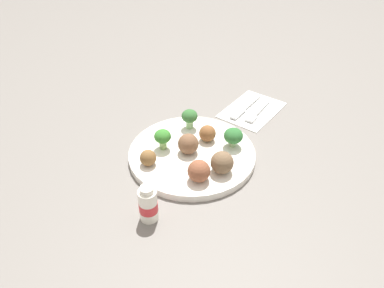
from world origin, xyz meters
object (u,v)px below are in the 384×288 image
(plate, at_px, (192,154))
(broccoli_floret_near_rim, at_px, (233,136))
(knife, at_px, (245,107))
(fork, at_px, (257,112))
(meatball_mid_left, at_px, (199,171))
(meatball_far_rim, at_px, (188,144))
(meatball_front_right, at_px, (222,163))
(meatball_mid_right, at_px, (207,133))
(napkin, at_px, (252,110))
(broccoli_floret_mid_left, at_px, (163,137))
(meatball_front_left, at_px, (148,158))
(broccoli_floret_back_right, at_px, (190,117))
(yogurt_bottle, at_px, (148,205))

(plate, relative_size, broccoli_floret_near_rim, 6.19)
(plate, distance_m, knife, 0.24)
(broccoli_floret_near_rim, distance_m, fork, 0.18)
(meatball_mid_left, relative_size, meatball_far_rim, 1.01)
(meatball_far_rim, height_order, meatball_front_right, meatball_front_right)
(plate, relative_size, meatball_mid_right, 7.32)
(meatball_mid_left, height_order, knife, meatball_mid_left)
(plate, relative_size, napkin, 1.65)
(meatball_mid_left, relative_size, meatball_front_right, 0.96)
(broccoli_floret_mid_left, height_order, knife, broccoli_floret_mid_left)
(broccoli_floret_near_rim, height_order, meatball_far_rim, same)
(meatball_front_right, bearing_deg, broccoli_floret_near_rim, -167.13)
(meatball_front_left, bearing_deg, meatball_front_right, 113.76)
(broccoli_floret_back_right, height_order, fork, broccoli_floret_back_right)
(broccoli_floret_back_right, bearing_deg, napkin, 153.86)
(broccoli_floret_mid_left, xyz_separation_m, meatball_far_rim, (-0.02, 0.06, -0.01))
(plate, xyz_separation_m, meatball_far_rim, (0.01, -0.01, 0.03))
(broccoli_floret_mid_left, relative_size, fork, 0.39)
(broccoli_floret_mid_left, bearing_deg, meatball_front_right, 90.19)
(knife, relative_size, yogurt_bottle, 1.88)
(meatball_far_rim, height_order, knife, meatball_far_rim)
(meatball_far_rim, xyz_separation_m, yogurt_bottle, (0.19, 0.03, -0.00))
(fork, height_order, yogurt_bottle, yogurt_bottle)
(broccoli_floret_near_rim, xyz_separation_m, meatball_front_left, (0.15, -0.12, -0.01))
(meatball_mid_left, bearing_deg, meatball_front_left, -82.04)
(broccoli_floret_mid_left, bearing_deg, plate, 111.94)
(meatball_mid_left, xyz_separation_m, knife, (-0.31, -0.05, -0.03))
(napkin, bearing_deg, meatball_mid_left, 5.12)
(meatball_front_left, bearing_deg, broccoli_floret_mid_left, -174.05)
(meatball_far_rim, bearing_deg, yogurt_bottle, 10.23)
(plate, bearing_deg, broccoli_floret_near_rim, 134.14)
(broccoli_floret_mid_left, distance_m, broccoli_floret_back_right, 0.10)
(plate, distance_m, meatball_front_right, 0.10)
(broccoli_floret_mid_left, xyz_separation_m, meatball_mid_left, (0.05, 0.12, -0.01))
(meatball_front_right, height_order, fork, meatball_front_right)
(broccoli_floret_mid_left, distance_m, napkin, 0.29)
(broccoli_floret_near_rim, xyz_separation_m, yogurt_bottle, (0.26, -0.04, -0.01))
(broccoli_floret_near_rim, xyz_separation_m, fork, (-0.17, -0.02, -0.04))
(knife, bearing_deg, meatball_front_right, 15.50)
(broccoli_floret_back_right, bearing_deg, broccoli_floret_near_rim, 85.65)
(broccoli_floret_back_right, distance_m, napkin, 0.20)
(knife, bearing_deg, broccoli_floret_near_rim, 16.79)
(meatball_mid_left, bearing_deg, fork, -178.01)
(plate, distance_m, napkin, 0.25)
(meatball_far_rim, bearing_deg, napkin, 171.70)
(broccoli_floret_back_right, height_order, napkin, broccoli_floret_back_right)
(meatball_mid_right, bearing_deg, yogurt_bottle, 4.73)
(plate, bearing_deg, broccoli_floret_mid_left, -68.06)
(plate, height_order, broccoli_floret_near_rim, broccoli_floret_near_rim)
(meatball_mid_left, height_order, meatball_front_left, meatball_mid_left)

